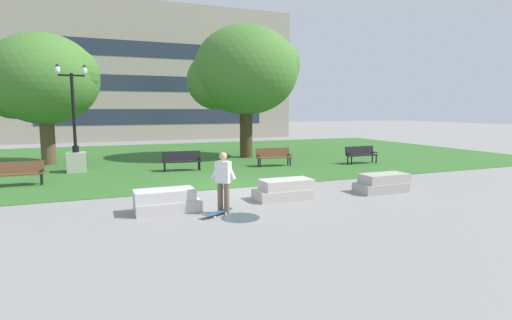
% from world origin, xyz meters
% --- Properties ---
extents(ground_plane, '(140.00, 140.00, 0.00)m').
position_xyz_m(ground_plane, '(0.00, 0.00, 0.00)').
color(ground_plane, gray).
extents(grass_lawn, '(40.00, 20.00, 0.02)m').
position_xyz_m(grass_lawn, '(0.00, 10.00, 0.01)').
color(grass_lawn, '#336628').
rests_on(grass_lawn, ground).
extents(concrete_block_center, '(1.81, 0.90, 0.64)m').
position_xyz_m(concrete_block_center, '(-2.79, -2.46, 0.31)').
color(concrete_block_center, '#BCB7B2').
rests_on(concrete_block_center, ground).
extents(concrete_block_left, '(1.87, 0.90, 0.64)m').
position_xyz_m(concrete_block_left, '(1.01, -2.25, 0.31)').
color(concrete_block_left, '#B2ADA3').
rests_on(concrete_block_left, ground).
extents(concrete_block_right, '(1.85, 0.90, 0.64)m').
position_xyz_m(concrete_block_right, '(4.70, -2.53, 0.31)').
color(concrete_block_right, '#9E9991').
rests_on(concrete_block_right, ground).
extents(person_skateboarder, '(0.68, 0.45, 1.71)m').
position_xyz_m(person_skateboarder, '(-1.34, -3.21, 0.97)').
color(person_skateboarder, brown).
rests_on(person_skateboarder, ground).
extents(skateboard, '(0.98, 0.69, 0.14)m').
position_xyz_m(skateboard, '(-1.58, -3.41, 0.09)').
color(skateboard, '#2D4C75').
rests_on(skateboard, ground).
extents(puddle, '(1.04, 1.04, 0.01)m').
position_xyz_m(puddle, '(-1.06, -3.83, 0.00)').
color(puddle, '#47515B').
rests_on(puddle, ground).
extents(park_bench_near_left, '(1.81, 0.56, 0.90)m').
position_xyz_m(park_bench_near_left, '(-7.33, 3.48, 0.54)').
color(park_bench_near_left, brown).
rests_on(park_bench_near_left, grass_lawn).
extents(park_bench_near_right, '(1.84, 0.69, 0.90)m').
position_xyz_m(park_bench_near_right, '(3.82, 4.68, 0.54)').
color(park_bench_near_right, brown).
rests_on(park_bench_near_right, grass_lawn).
extents(park_bench_far_left, '(1.84, 0.68, 0.90)m').
position_xyz_m(park_bench_far_left, '(-0.83, 4.89, 0.54)').
color(park_bench_far_left, black).
rests_on(park_bench_far_left, grass_lawn).
extents(park_bench_far_right, '(1.81, 0.56, 0.90)m').
position_xyz_m(park_bench_far_right, '(8.53, 3.81, 0.54)').
color(park_bench_far_right, black).
rests_on(park_bench_far_right, grass_lawn).
extents(lamp_post_left, '(1.32, 0.80, 4.86)m').
position_xyz_m(lamp_post_left, '(-5.40, 6.34, 1.01)').
color(lamp_post_left, '#ADA89E').
rests_on(lamp_post_left, grass_lawn).
extents(tree_far_right, '(6.41, 6.11, 7.73)m').
position_xyz_m(tree_far_right, '(3.76, 8.71, 5.07)').
color(tree_far_right, '#42301E').
rests_on(tree_far_right, grass_lawn).
extents(tree_near_right, '(5.68, 5.41, 6.69)m').
position_xyz_m(tree_near_right, '(-6.90, 9.66, 4.34)').
color(tree_near_right, brown).
rests_on(tree_near_right, grass_lawn).
extents(building_facade_distant, '(27.03, 1.03, 12.54)m').
position_xyz_m(building_facade_distant, '(0.91, 24.50, 6.26)').
color(building_facade_distant, gray).
rests_on(building_facade_distant, ground).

